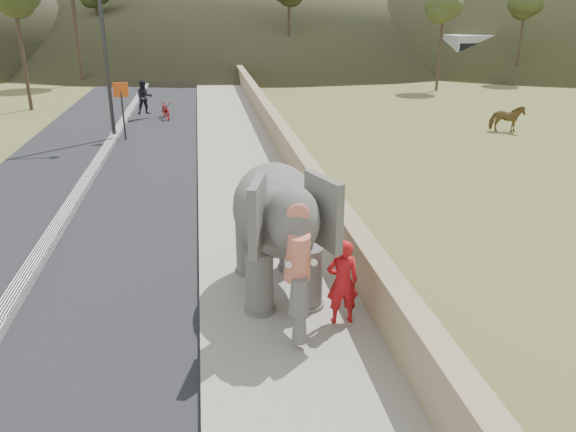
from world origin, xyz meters
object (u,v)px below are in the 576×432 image
at_px(lamppost, 109,18).
at_px(motorcyclist, 155,104).
at_px(elephant_and_man, 277,227).
at_px(cow, 507,119).

bearing_deg(lamppost, motorcyclist, 74.64).
bearing_deg(elephant_and_man, motorcyclist, 100.55).
xyz_separation_m(cow, motorcyclist, (-15.66, 5.54, 0.15)).
relative_size(lamppost, motorcyclist, 4.13).
xyz_separation_m(elephant_and_man, motorcyclist, (-3.54, 18.98, -0.68)).
height_order(cow, motorcyclist, motorcyclist).
bearing_deg(motorcyclist, cow, -19.50).
relative_size(lamppost, cow, 5.60).
bearing_deg(lamppost, cow, -4.34).
distance_m(cow, motorcyclist, 16.61).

